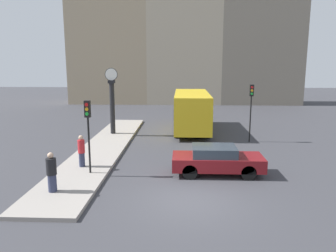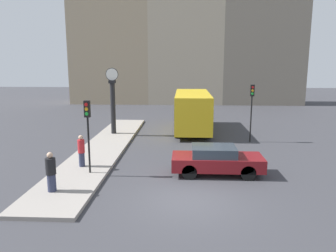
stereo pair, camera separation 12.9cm
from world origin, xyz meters
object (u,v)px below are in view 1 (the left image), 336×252
bus_distant (192,109)px  pedestrian_red_top (81,151)px  traffic_light_near (88,121)px  street_clock (112,102)px  sedan_car (217,160)px  pedestrian_black_jacket (52,172)px  traffic_light_far (251,101)px

bus_distant → pedestrian_red_top: size_ratio=4.99×
traffic_light_near → street_clock: size_ratio=0.72×
bus_distant → sedan_car: bearing=-84.9°
bus_distant → street_clock: street_clock is taller
bus_distant → pedestrian_red_top: bus_distant is taller
sedan_car → street_clock: 10.74m
sedan_car → traffic_light_near: bearing=-175.2°
sedan_car → pedestrian_black_jacket: (-6.79, -2.81, 0.24)m
sedan_car → bus_distant: 10.22m
street_clock → pedestrian_red_top: size_ratio=2.98×
pedestrian_black_jacket → pedestrian_red_top: pedestrian_black_jacket is taller
traffic_light_far → street_clock: street_clock is taller
traffic_light_far → street_clock: 9.69m
bus_distant → pedestrian_red_top: (-5.67, -9.72, -0.73)m
bus_distant → pedestrian_black_jacket: (-5.88, -12.95, -0.74)m
bus_distant → traffic_light_far: (3.79, -3.47, 1.06)m
bus_distant → traffic_light_near: size_ratio=2.33×
bus_distant → traffic_light_far: bearing=-42.4°
street_clock → pedestrian_black_jacket: size_ratio=2.93×
street_clock → pedestrian_black_jacket: (-0.12, -11.05, -1.48)m
traffic_light_near → traffic_light_far: size_ratio=0.88×
sedan_car → traffic_light_far: 7.54m
sedan_car → pedestrian_black_jacket: 7.35m
sedan_car → pedestrian_red_top: 6.60m
sedan_car → street_clock: (-6.67, 8.24, 1.73)m
sedan_car → bus_distant: size_ratio=0.54×
traffic_light_near → pedestrian_black_jacket: 2.97m
traffic_light_near → pedestrian_red_top: bearing=125.8°
traffic_light_far → pedestrian_red_top: size_ratio=2.42×
traffic_light_near → pedestrian_black_jacket: bearing=-110.6°
sedan_car → traffic_light_near: traffic_light_near is taller
bus_distant → traffic_light_near: (-5.01, -10.64, 0.91)m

